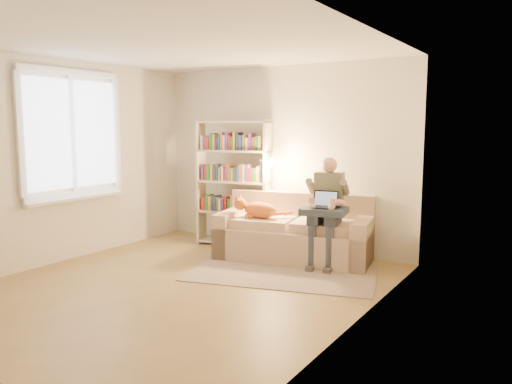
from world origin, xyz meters
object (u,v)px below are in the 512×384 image
Objects in this scene: cat at (257,209)px; laptop at (321,203)px; person at (327,204)px; sofa at (295,235)px; bookshelf at (233,177)px.

cat is 0.92m from laptop.
cat is 2.01× the size of laptop.
person is 0.95m from cat.
cat is (-0.45, -0.23, 0.35)m from sofa.
laptop is (0.45, -0.17, 0.49)m from sofa.
sofa is 1.33m from bookshelf.
cat is at bearing -42.33° from bookshelf.
sofa is 0.67m from person.
person is (0.47, -0.05, 0.47)m from sofa.
laptop is 1.61m from bookshelf.
sofa is 1.16× the size of bookshelf.
sofa is at bearing 147.54° from laptop.
bookshelf is (-1.56, 0.33, 0.21)m from laptop.
person is at bearing -18.64° from sofa.
person is 0.12m from laptop.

